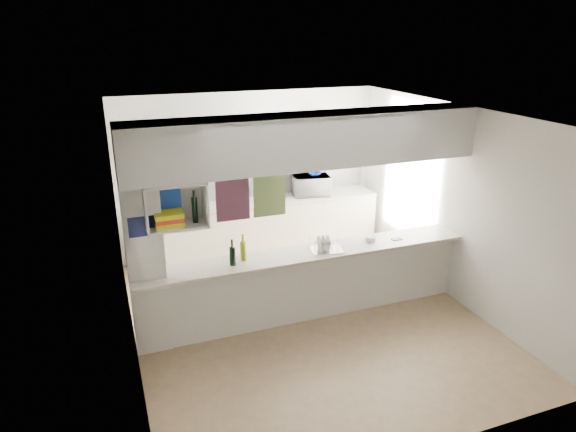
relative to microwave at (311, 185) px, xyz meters
name	(u,v)px	position (x,y,z in m)	size (l,w,h in m)	color
floor	(306,318)	(-0.96, -2.12, -1.08)	(4.80, 4.80, 0.00)	#8E7052
ceiling	(309,114)	(-0.96, -2.12, 1.52)	(4.80, 4.80, 0.00)	white
wall_back	(250,173)	(-0.96, 0.28, 0.22)	(4.20, 4.20, 0.00)	silver
wall_left	(125,248)	(-3.06, -2.12, 0.22)	(4.80, 4.80, 0.00)	silver
wall_right	(453,203)	(1.14, -2.12, 0.22)	(4.80, 4.80, 0.00)	silver
servery_partition	(294,196)	(-1.13, -2.12, 0.58)	(4.20, 0.50, 2.60)	silver
cubby_shelf	(173,207)	(-2.52, -2.18, 0.63)	(0.65, 0.35, 0.50)	white
kitchen_run	(265,205)	(-0.80, 0.02, -0.26)	(3.60, 0.63, 2.24)	#EEE8C9
microwave	(311,185)	(0.00, 0.00, 0.00)	(0.58, 0.39, 0.32)	white
bowl	(314,174)	(0.04, 0.01, 0.19)	(0.23, 0.23, 0.06)	navy
dish_rack	(326,244)	(-0.71, -2.15, -0.08)	(0.42, 0.34, 0.21)	silver
cup	(326,247)	(-0.74, -2.20, -0.10)	(0.12, 0.12, 0.10)	white
wine_bottles	(238,253)	(-1.82, -2.12, -0.04)	(0.22, 0.15, 0.33)	black
plastic_tubs	(372,239)	(-0.04, -2.10, -0.13)	(0.49, 0.17, 0.07)	silver
utensil_jar	(244,198)	(-1.13, 0.03, -0.09)	(0.10, 0.10, 0.14)	black
knife_block	(261,193)	(-0.84, 0.06, -0.07)	(0.10, 0.08, 0.19)	#50381B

